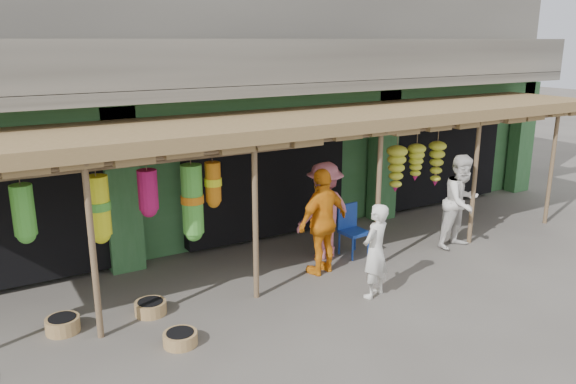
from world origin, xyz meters
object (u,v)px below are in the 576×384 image
blue_chair (351,227)px  person_shopper (325,210)px  person_right (461,202)px  person_vendor (323,222)px  person_front (375,251)px

blue_chair → person_shopper: 0.68m
person_right → person_vendor: bearing=168.4°
person_vendor → person_shopper: bearing=-139.6°
person_vendor → person_front: bearing=85.4°
blue_chair → person_shopper: bearing=161.8°
person_front → person_shopper: size_ratio=0.84×
blue_chair → person_vendor: (-0.99, -0.47, 0.41)m
blue_chair → person_vendor: 1.17m
blue_chair → person_right: person_right is taller
blue_chair → person_right: 2.31m
blue_chair → person_right: (2.12, -0.81, 0.40)m
person_right → person_front: bearing=-168.3°
blue_chair → person_front: size_ratio=0.63×
person_vendor → person_shopper: person_vendor is taller
person_front → person_shopper: (0.27, 1.85, 0.15)m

